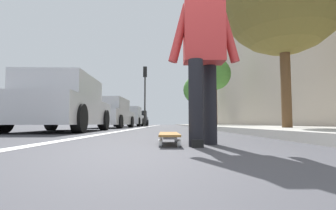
% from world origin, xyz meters
% --- Properties ---
extents(ground_plane, '(80.00, 80.00, 0.00)m').
position_xyz_m(ground_plane, '(10.00, 0.00, 0.00)').
color(ground_plane, '#38383D').
extents(lane_stripe_white, '(52.00, 0.16, 0.01)m').
position_xyz_m(lane_stripe_white, '(20.00, 1.24, 0.00)').
color(lane_stripe_white, silver).
rests_on(lane_stripe_white, ground).
extents(sidewalk_curb, '(52.00, 3.20, 0.13)m').
position_xyz_m(sidewalk_curb, '(18.00, -3.17, 0.06)').
color(sidewalk_curb, '#9E9B93').
rests_on(sidewalk_curb, ground).
extents(building_facade, '(40.00, 1.20, 9.85)m').
position_xyz_m(building_facade, '(22.00, -5.59, 4.92)').
color(building_facade, gray).
rests_on(building_facade, ground).
extents(skateboard, '(0.84, 0.21, 0.11)m').
position_xyz_m(skateboard, '(1.56, -0.09, 0.09)').
color(skateboard, white).
rests_on(skateboard, ground).
extents(skater_person, '(0.46, 0.72, 1.64)m').
position_xyz_m(skater_person, '(1.41, -0.44, 0.94)').
color(skater_person, black).
rests_on(skater_person, ground).
extents(parked_car_near, '(4.26, 2.03, 1.49)m').
position_xyz_m(parked_car_near, '(5.89, 2.79, 0.72)').
color(parked_car_near, silver).
rests_on(parked_car_near, ground).
extents(parked_car_mid, '(4.47, 2.09, 1.47)m').
position_xyz_m(parked_car_mid, '(11.73, 2.85, 0.70)').
color(parked_car_mid, '#B7B7BC').
rests_on(parked_car_mid, ground).
extents(parked_car_far, '(4.22, 1.87, 1.49)m').
position_xyz_m(parked_car_far, '(18.56, 2.80, 0.72)').
color(parked_car_far, '#B7B7BC').
rests_on(parked_car_far, ground).
extents(parked_car_end, '(4.27, 2.06, 1.46)m').
position_xyz_m(parked_car_end, '(24.45, 2.80, 0.69)').
color(parked_car_end, black).
rests_on(parked_car_end, ground).
extents(traffic_light, '(0.33, 0.28, 4.63)m').
position_xyz_m(traffic_light, '(18.47, 1.64, 3.18)').
color(traffic_light, '#2D2D2D').
rests_on(traffic_light, ground).
extents(street_tree_mid, '(1.82, 1.82, 3.94)m').
position_xyz_m(street_tree_mid, '(13.16, -2.77, 2.98)').
color(street_tree_mid, brown).
rests_on(street_tree_mid, ground).
extents(street_tree_far, '(2.52, 2.52, 4.46)m').
position_xyz_m(street_tree_far, '(21.26, -2.77, 3.17)').
color(street_tree_far, brown).
rests_on(street_tree_far, ground).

